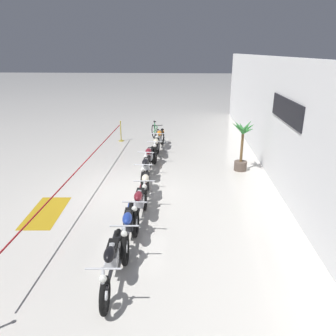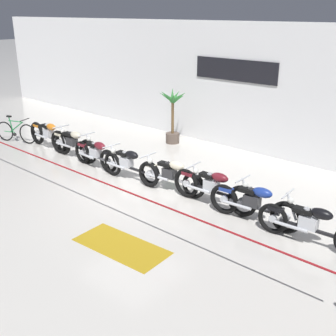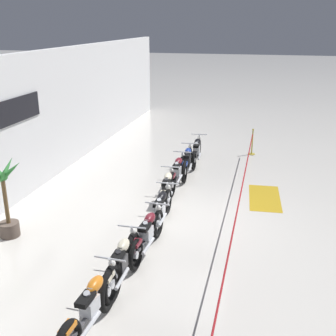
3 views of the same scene
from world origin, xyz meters
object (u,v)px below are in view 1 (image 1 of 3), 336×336
Objects in this scene: motorcycle_cream_1 at (156,148)px; motorcycle_blue_6 at (128,227)px; motorcycle_cream_4 at (146,186)px; floor_banner at (46,212)px; motorcycle_orange_0 at (160,139)px; bicycle at (156,133)px; motorcycle_black_3 at (146,169)px; potted_palm_left_of_row at (242,145)px; stanchion_far_left at (96,154)px; motorcycle_maroon_5 at (139,204)px; motorcycle_maroon_2 at (149,158)px; motorcycle_black_7 at (112,262)px.

motorcycle_blue_6 is at bearing -0.23° from motorcycle_cream_1.
motorcycle_cream_4 is at bearing 177.84° from motorcycle_blue_6.
motorcycle_cream_4 is 3.01m from floor_banner.
motorcycle_orange_0 is 1.49× the size of bicycle.
potted_palm_left_of_row reaches higher than motorcycle_black_3.
potted_palm_left_of_row is 5.53m from stanchion_far_left.
motorcycle_maroon_5 is 0.20× the size of stanchion_far_left.
motorcycle_maroon_2 is at bearing -177.09° from motorcycle_maroon_5.
motorcycle_black_3 is 1.03× the size of motorcycle_blue_6.
motorcycle_blue_6 is 3.10m from floor_banner.
floor_banner is (8.21, -2.40, -0.38)m from bicycle.
motorcycle_maroon_5 is (2.82, 0.17, 0.01)m from motorcycle_black_3.
motorcycle_cream_4 is 7.15m from bicycle.
motorcycle_cream_1 is at bearing -1.41° from motorcycle_orange_0.
motorcycle_orange_0 reaches higher than motorcycle_maroon_5.
motorcycle_maroon_2 is at bearing 142.65° from floor_banner.
motorcycle_maroon_5 is at bearing 0.64° from motorcycle_cream_1.
bicycle reaches higher than motorcycle_maroon_2.
stanchion_far_left is at bearing -47.08° from motorcycle_cream_1.
motorcycle_maroon_5 is (5.51, 0.06, 0.00)m from motorcycle_cream_1.
motorcycle_orange_0 reaches higher than motorcycle_cream_4.
stanchion_far_left is at bearing -19.83° from bicycle.
motorcycle_cream_4 is 1.05× the size of floor_banner.
motorcycle_black_7 is (3.92, -0.19, 0.00)m from motorcycle_cream_4.
motorcycle_maroon_5 is at bearing 2.91° from motorcycle_maroon_2.
motorcycle_black_7 is at bearing -2.76° from motorcycle_cream_4.
stanchion_far_left is at bearing -162.20° from motorcycle_black_7.
stanchion_far_left is (-3.57, -2.15, 0.28)m from motorcycle_maroon_5.
motorcycle_cream_1 is 1.40× the size of bicycle.
motorcycle_cream_1 reaches higher than motorcycle_black_7.
bicycle reaches higher than motorcycle_black_7.
floor_banner is at bearing -137.74° from motorcycle_black_7.
floor_banner is (3.92, -6.10, -1.03)m from potted_palm_left_of_row.
stanchion_far_left is at bearing -156.60° from motorcycle_blue_6.
bicycle is (-11.05, -0.19, -0.08)m from motorcycle_black_7.
motorcycle_cream_1 is 3.01m from bicycle.
motorcycle_maroon_5 is at bearing 3.53° from motorcycle_black_3.
motorcycle_cream_4 is 3.10m from stanchion_far_left.
stanchion_far_left is at bearing -73.69° from motorcycle_maroon_2.
potted_palm_left_of_row is at bearing 118.96° from floor_banner.
stanchion_far_left is (0.64, -5.48, -0.28)m from potted_palm_left_of_row.
floor_banner is (1.07, -2.78, -0.45)m from motorcycle_cream_4.
motorcycle_blue_6 is (6.70, -0.03, -0.01)m from motorcycle_cream_1.
stanchion_far_left reaches higher than motorcycle_cream_4.
potted_palm_left_of_row is at bearing 51.44° from motorcycle_orange_0.
motorcycle_orange_0 is 6.89m from motorcycle_maroon_5.
motorcycle_blue_6 is 1.12× the size of floor_banner.
potted_palm_left_of_row is (-1.38, 3.51, 0.57)m from motorcycle_black_3.
floor_banner is at bearing -10.72° from stanchion_far_left.
motorcycle_orange_0 is 0.20× the size of stanchion_far_left.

